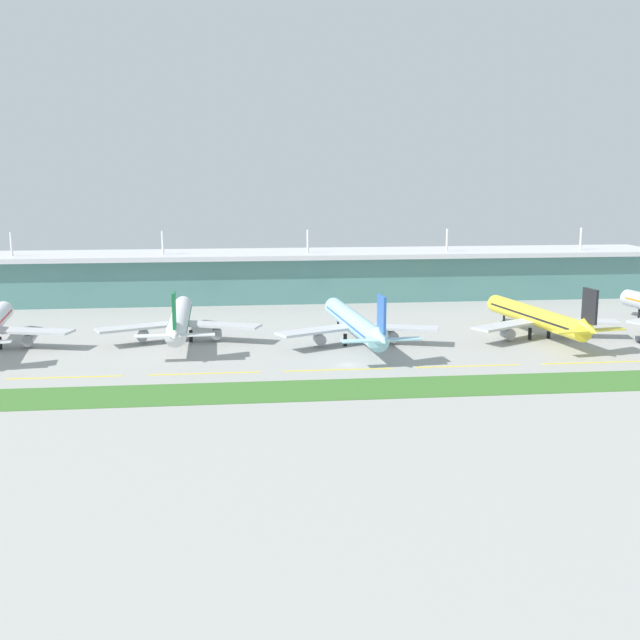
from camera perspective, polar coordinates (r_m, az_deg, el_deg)
The scene contains 11 objects.
ground_plane at distance 202.70m, azimuth 2.06°, elevation -3.34°, with size 600.00×600.00×0.00m, color #9E9E99.
terminal_building at distance 310.81m, azimuth -1.00°, elevation 3.36°, with size 288.00×34.00×28.13m.
airliner_near_middle at distance 234.07m, azimuth -10.32°, elevation -0.01°, with size 48.79×63.81×18.90m.
airliner_center at distance 226.00m, azimuth 2.59°, elevation -0.22°, with size 48.64×67.06×18.90m.
airliner_far_middle at distance 243.95m, azimuth 15.77°, elevation 0.19°, with size 48.24×61.38×18.90m.
taxiway_stripe_west at distance 200.31m, azimuth -18.30°, elevation -4.05°, with size 28.00×0.70×0.04m, color yellow.
taxiway_stripe_mid_west at distance 196.09m, azimuth -8.51°, elevation -3.93°, with size 28.00×0.70×0.04m, color yellow.
taxiway_stripe_centre at distance 197.72m, azimuth 1.41°, elevation -3.69°, with size 28.00×0.70×0.04m, color yellow.
taxiway_stripe_mid_east at distance 205.06m, azimuth 10.88°, elevation -3.36°, with size 28.00×0.70×0.04m, color yellow.
taxiway_stripe_east at distance 217.52m, azimuth 19.47°, elevation -2.98°, with size 28.00×0.70×0.04m, color yellow.
grass_verge at distance 180.56m, azimuth 3.16°, elevation -5.08°, with size 300.00×18.00×0.10m, color #3D702D.
Camera 1 is at (-29.44, -194.57, 48.65)m, focal length 43.34 mm.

